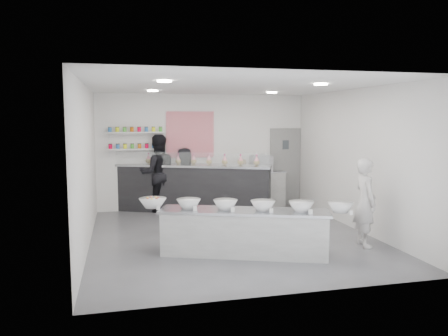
# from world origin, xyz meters

# --- Properties ---
(floor) EXTENTS (6.00, 6.00, 0.00)m
(floor) POSITION_xyz_m (0.00, 0.00, 0.00)
(floor) COLOR #515156
(floor) RESTS_ON ground
(ceiling) EXTENTS (6.00, 6.00, 0.00)m
(ceiling) POSITION_xyz_m (0.00, 0.00, 3.00)
(ceiling) COLOR white
(ceiling) RESTS_ON floor
(back_wall) EXTENTS (5.50, 0.00, 5.50)m
(back_wall) POSITION_xyz_m (0.00, 3.00, 1.50)
(back_wall) COLOR white
(back_wall) RESTS_ON floor
(left_wall) EXTENTS (0.00, 6.00, 6.00)m
(left_wall) POSITION_xyz_m (-2.75, 0.00, 1.50)
(left_wall) COLOR white
(left_wall) RESTS_ON floor
(right_wall) EXTENTS (0.00, 6.00, 6.00)m
(right_wall) POSITION_xyz_m (2.75, 0.00, 1.50)
(right_wall) COLOR white
(right_wall) RESTS_ON floor
(back_door) EXTENTS (0.88, 0.04, 2.10)m
(back_door) POSITION_xyz_m (2.30, 2.97, 1.05)
(back_door) COLOR gray
(back_door) RESTS_ON floor
(pattern_panel) EXTENTS (1.25, 0.03, 1.20)m
(pattern_panel) POSITION_xyz_m (-0.35, 2.98, 1.95)
(pattern_panel) COLOR red
(pattern_panel) RESTS_ON back_wall
(jar_shelf_lower) EXTENTS (1.45, 0.22, 0.04)m
(jar_shelf_lower) POSITION_xyz_m (-1.75, 2.90, 1.60)
(jar_shelf_lower) COLOR silver
(jar_shelf_lower) RESTS_ON back_wall
(jar_shelf_upper) EXTENTS (1.45, 0.22, 0.04)m
(jar_shelf_upper) POSITION_xyz_m (-1.75, 2.90, 2.02)
(jar_shelf_upper) COLOR silver
(jar_shelf_upper) RESTS_ON back_wall
(preserve_jars) EXTENTS (1.45, 0.10, 0.56)m
(preserve_jars) POSITION_xyz_m (-1.75, 2.88, 1.88)
(preserve_jars) COLOR #F70038
(preserve_jars) RESTS_ON jar_shelf_lower
(downlight_0) EXTENTS (0.24, 0.24, 0.02)m
(downlight_0) POSITION_xyz_m (-1.40, -1.00, 2.98)
(downlight_0) COLOR white
(downlight_0) RESTS_ON ceiling
(downlight_1) EXTENTS (0.24, 0.24, 0.02)m
(downlight_1) POSITION_xyz_m (1.40, -1.00, 2.98)
(downlight_1) COLOR white
(downlight_1) RESTS_ON ceiling
(downlight_2) EXTENTS (0.24, 0.24, 0.02)m
(downlight_2) POSITION_xyz_m (-1.40, 1.60, 2.98)
(downlight_2) COLOR white
(downlight_2) RESTS_ON ceiling
(downlight_3) EXTENTS (0.24, 0.24, 0.02)m
(downlight_3) POSITION_xyz_m (1.40, 1.60, 2.98)
(downlight_3) COLOR white
(downlight_3) RESTS_ON ceiling
(prep_counter) EXTENTS (2.98, 1.65, 0.80)m
(prep_counter) POSITION_xyz_m (-0.08, -1.20, 0.40)
(prep_counter) COLOR #9FA09A
(prep_counter) RESTS_ON floor
(back_bar) EXTENTS (3.88, 2.24, 1.22)m
(back_bar) POSITION_xyz_m (-0.34, 2.53, 0.61)
(back_bar) COLOR black
(back_bar) RESTS_ON floor
(sneeze_guard) EXTENTS (3.55, 1.57, 0.33)m
(sneeze_guard) POSITION_xyz_m (-0.48, 2.22, 1.38)
(sneeze_guard) COLOR white
(sneeze_guard) RESTS_ON back_bar
(espresso_ledge) EXTENTS (1.27, 0.41, 0.95)m
(espresso_ledge) POSITION_xyz_m (1.55, 2.78, 0.47)
(espresso_ledge) COLOR #9FA09A
(espresso_ledge) RESTS_ON floor
(espresso_machine) EXTENTS (0.56, 0.39, 0.43)m
(espresso_machine) POSITION_xyz_m (1.54, 2.78, 1.16)
(espresso_machine) COLOR #93969E
(espresso_machine) RESTS_ON espresso_ledge
(cup_stacks) EXTENTS (0.24, 0.24, 0.34)m
(cup_stacks) POSITION_xyz_m (1.00, 2.78, 1.12)
(cup_stacks) COLOR #8E7B5D
(cup_stacks) RESTS_ON espresso_ledge
(prep_bowls) EXTENTS (3.63, 1.78, 0.17)m
(prep_bowls) POSITION_xyz_m (-0.08, -1.20, 0.88)
(prep_bowls) COLOR white
(prep_bowls) RESTS_ON prep_counter
(label_cards) EXTENTS (3.31, 0.04, 0.07)m
(label_cards) POSITION_xyz_m (0.11, -1.70, 0.83)
(label_cards) COLOR white
(label_cards) RESTS_ON prep_counter
(cookie_bags) EXTENTS (3.13, 1.49, 0.27)m
(cookie_bags) POSITION_xyz_m (-0.34, 2.53, 1.35)
(cookie_bags) COLOR pink
(cookie_bags) RESTS_ON back_bar
(woman_prep) EXTENTS (0.46, 0.64, 1.65)m
(woman_prep) POSITION_xyz_m (2.26, -1.19, 0.83)
(woman_prep) COLOR silver
(woman_prep) RESTS_ON floor
(staff_left) EXTENTS (1.00, 0.80, 1.97)m
(staff_left) POSITION_xyz_m (-1.22, 2.78, 0.98)
(staff_left) COLOR black
(staff_left) RESTS_ON floor
(staff_right) EXTENTS (0.81, 0.54, 1.63)m
(staff_right) POSITION_xyz_m (-0.53, 2.78, 0.81)
(staff_right) COLOR black
(staff_right) RESTS_ON floor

